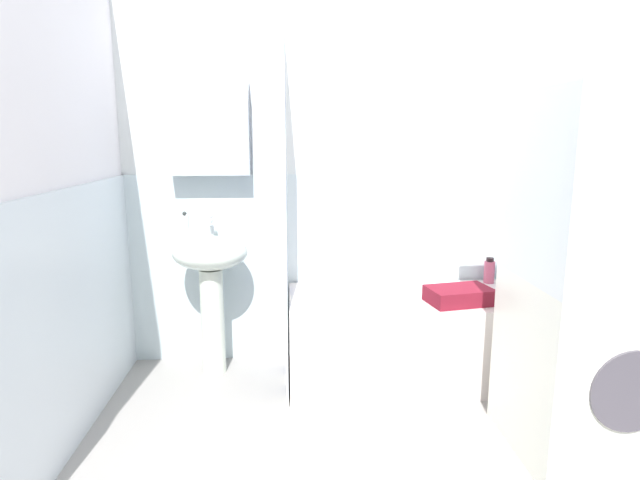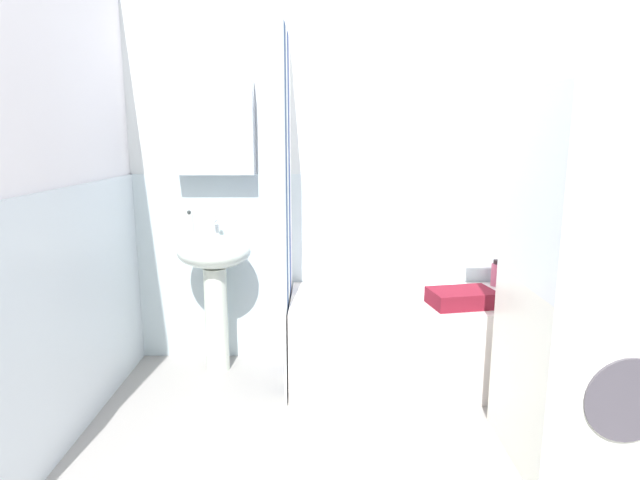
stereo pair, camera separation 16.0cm
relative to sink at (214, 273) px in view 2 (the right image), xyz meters
name	(u,v)px [view 2 (the right image)]	position (x,y,z in m)	size (l,w,h in m)	color
ground_plane	(403,476)	(1.00, -1.03, -0.64)	(4.80, 5.60, 0.04)	gray
wall_back_tiled	(367,184)	(0.94, 0.23, 0.51)	(3.60, 0.18, 2.40)	silver
wall_left_tiled	(56,206)	(-0.57, -0.69, 0.49)	(0.07, 1.81, 2.40)	white
sink	(214,273)	(0.00, 0.00, 0.00)	(0.44, 0.34, 0.85)	silver
faucet	(214,223)	(0.00, 0.08, 0.29)	(0.03, 0.12, 0.12)	silver
soap_dispenser	(188,224)	(-0.14, 0.00, 0.29)	(0.05, 0.05, 0.15)	white
bathtub	(427,339)	(1.28, -0.14, -0.37)	(1.62, 0.65, 0.51)	silver
shower_curtain	(286,214)	(0.45, -0.14, 0.38)	(0.01, 0.65, 2.00)	white
body_wash_bottle	(535,271)	(1.99, 0.11, -0.02)	(0.06, 0.06, 0.20)	white
conditioner_bottle	(514,271)	(1.86, 0.13, -0.03)	(0.04, 0.04, 0.19)	#295A98
lotion_bottle	(495,274)	(1.74, 0.12, -0.04)	(0.07, 0.07, 0.16)	#C85270
towel_folded	(461,298)	(1.42, -0.28, -0.07)	(0.35, 0.23, 0.09)	maroon
washer_dryer_stack	(594,284)	(1.81, -0.92, 0.19)	(0.62, 0.65, 1.63)	white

